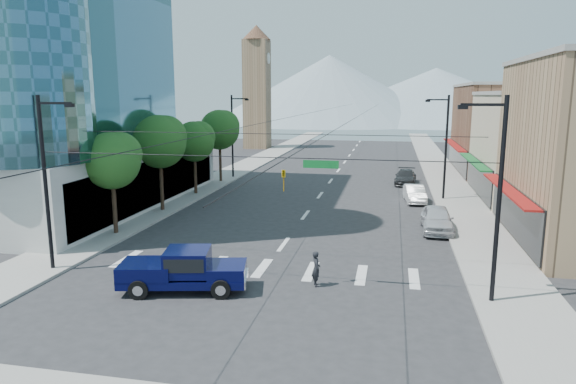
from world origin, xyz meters
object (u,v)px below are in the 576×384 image
object	(u,v)px
pickup_truck	(183,269)
parked_car_mid	(415,194)
parked_car_near	(437,219)
parked_car_far	(406,177)
pedestrian	(316,269)

from	to	relation	value
pickup_truck	parked_car_mid	world-z (taller)	pickup_truck
pickup_truck	parked_car_mid	xyz separation A→B (m)	(11.33, 22.89, -0.32)
parked_car_near	parked_car_mid	bearing A→B (deg)	96.56
parked_car_far	pickup_truck	bearing A→B (deg)	-104.94
pedestrian	parked_car_far	distance (m)	30.46
parked_car_near	parked_car_mid	size ratio (longest dim) A/B	1.13
parked_car_near	parked_car_mid	world-z (taller)	parked_car_near
pedestrian	parked_car_mid	world-z (taller)	pedestrian
pickup_truck	pedestrian	distance (m)	6.25
pedestrian	parked_car_far	world-z (taller)	pedestrian
parked_car_near	parked_car_mid	xyz separation A→B (m)	(-1.09, 9.55, -0.12)
parked_car_mid	parked_car_far	distance (m)	9.06
parked_car_near	parked_car_far	distance (m)	18.66
pedestrian	parked_car_near	size ratio (longest dim) A/B	0.35
pedestrian	parked_car_mid	distance (m)	21.71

